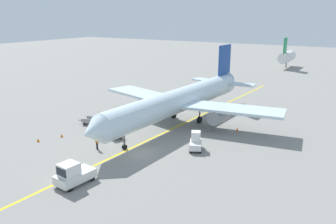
% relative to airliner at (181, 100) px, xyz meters
% --- Properties ---
extents(ground_plane, '(300.00, 300.00, 0.00)m').
position_rel_airliner_xyz_m(ground_plane, '(1.06, -12.06, -3.42)').
color(ground_plane, gray).
extents(taxi_line_yellow, '(5.48, 79.85, 0.01)m').
position_rel_airliner_xyz_m(taxi_line_yellow, '(-0.04, -7.06, -3.41)').
color(taxi_line_yellow, yellow).
rests_on(taxi_line_yellow, ground).
extents(airliner, '(28.55, 35.33, 10.10)m').
position_rel_airliner_xyz_m(airliner, '(0.00, 0.00, 0.00)').
color(airliner, silver).
rests_on(airliner, ground).
extents(pushback_tug, '(2.27, 3.78, 2.20)m').
position_rel_airliner_xyz_m(pushback_tug, '(0.49, -21.13, -2.42)').
color(pushback_tug, silver).
rests_on(pushback_tug, ground).
extents(baggage_tug_near_wing, '(2.19, 2.72, 2.10)m').
position_rel_airliner_xyz_m(baggage_tug_near_wing, '(6.29, -7.90, -2.49)').
color(baggage_tug_near_wing, silver).
rests_on(baggage_tug_near_wing, ground).
extents(belt_loader_forward_hold, '(5.06, 3.24, 2.59)m').
position_rel_airliner_xyz_m(belt_loader_forward_hold, '(-5.03, -9.27, -2.64)').
color(belt_loader_forward_hold, silver).
rests_on(belt_loader_forward_hold, ground).
extents(baggage_cart_loaded, '(3.84, 2.20, 0.94)m').
position_rel_airliner_xyz_m(baggage_cart_loaded, '(-10.39, -6.93, -2.95)').
color(baggage_cart_loaded, '#A5A5A8').
rests_on(baggage_cart_loaded, ground).
extents(ground_crew_marshaller, '(0.36, 0.24, 1.70)m').
position_rel_airliner_xyz_m(ground_crew_marshaller, '(-3.46, -13.66, -2.51)').
color(ground_crew_marshaller, '#26262D').
rests_on(ground_crew_marshaller, ground).
extents(safety_cone_nose_left, '(0.36, 0.36, 0.44)m').
position_rel_airliner_xyz_m(safety_cone_nose_left, '(-10.14, -12.91, -3.20)').
color(safety_cone_nose_left, orange).
rests_on(safety_cone_nose_left, ground).
extents(safety_cone_nose_right, '(0.36, 0.36, 0.44)m').
position_rel_airliner_xyz_m(safety_cone_nose_right, '(8.09, 0.86, -3.20)').
color(safety_cone_nose_right, orange).
rests_on(safety_cone_nose_right, ground).
extents(safety_cone_wingtip_left, '(0.36, 0.36, 0.44)m').
position_rel_airliner_xyz_m(safety_cone_wingtip_left, '(-11.30, -15.56, -3.20)').
color(safety_cone_wingtip_left, orange).
rests_on(safety_cone_wingtip_left, ground).
extents(distant_aircraft_far_left, '(3.00, 10.10, 8.80)m').
position_rel_airliner_xyz_m(distant_aircraft_far_left, '(0.59, 62.21, -0.20)').
color(distant_aircraft_far_left, silver).
rests_on(distant_aircraft_far_left, ground).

